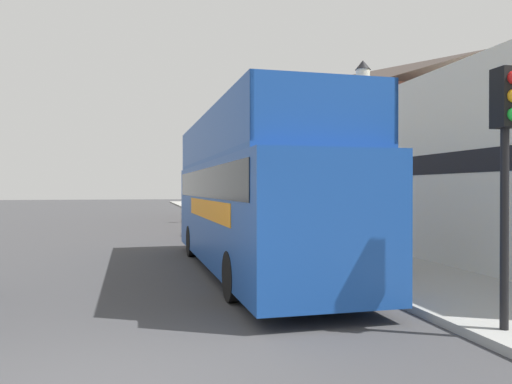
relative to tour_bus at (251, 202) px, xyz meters
name	(u,v)px	position (x,y,z in m)	size (l,w,h in m)	color
ground_plane	(130,230)	(-3.27, 13.85, -1.79)	(144.00, 144.00, 0.00)	#3D3D3F
sidewalk	(269,231)	(3.35, 10.85, -1.72)	(3.23, 108.00, 0.14)	#999993
brick_terrace_rear	(309,152)	(7.97, 18.18, 2.71)	(6.00, 24.21, 9.00)	#935642
tour_bus	(251,202)	(0.00, 0.00, 0.00)	(2.72, 10.87, 3.97)	#19479E
parked_car_ahead_of_bus	(220,223)	(0.61, 8.90, -1.14)	(1.99, 4.49, 1.38)	maroon
traffic_signal	(506,138)	(2.24, -6.49, 1.07)	(0.28, 0.42, 3.71)	black
lamp_post_nearest	(363,128)	(2.20, -1.95, 1.74)	(0.35, 0.35, 4.95)	black
lamp_post_second	(260,155)	(2.16, 7.82, 1.77)	(0.35, 0.35, 4.99)	black
lamp_post_third	(223,164)	(2.16, 17.59, 1.85)	(0.35, 0.35, 5.13)	black
litter_bin	(391,248)	(3.31, -1.24, -1.14)	(0.48, 0.48, 0.97)	black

